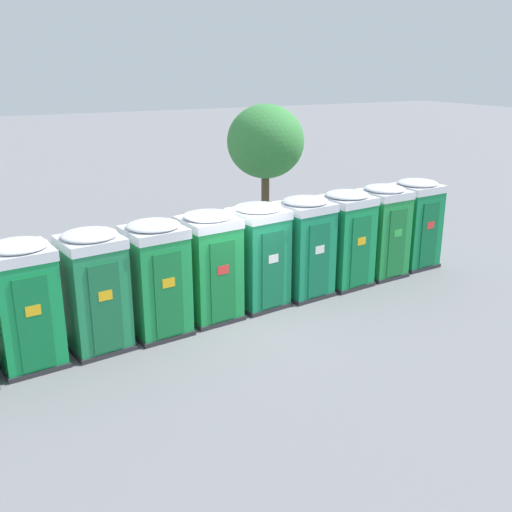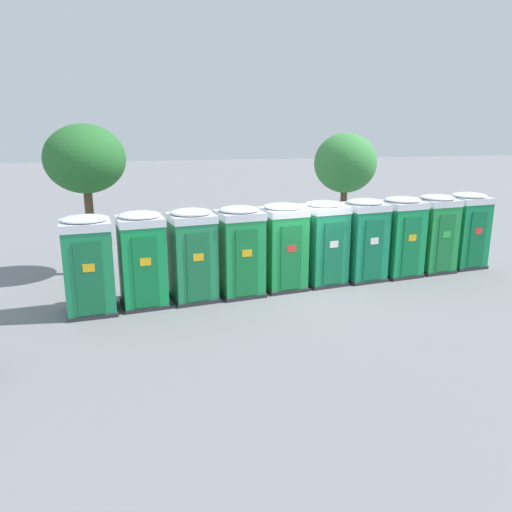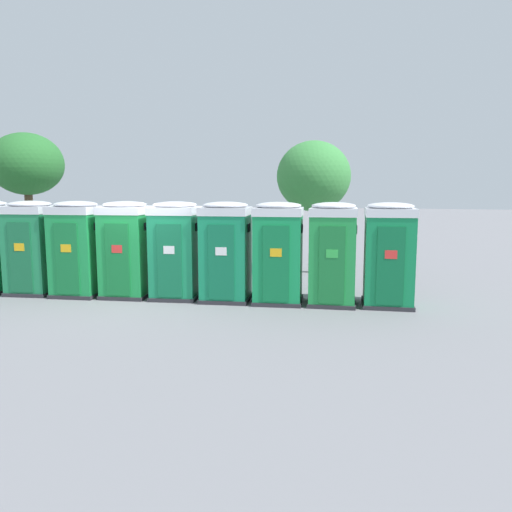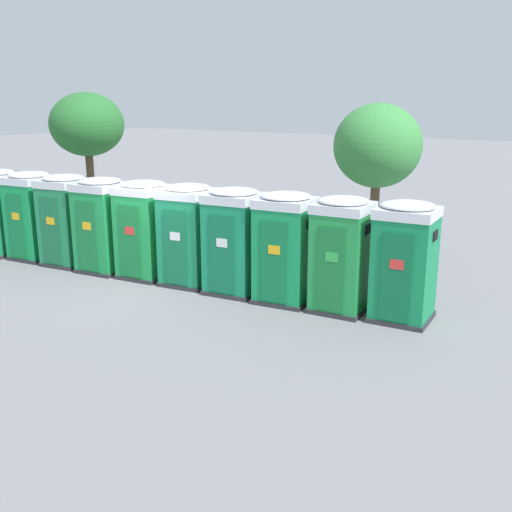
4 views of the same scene
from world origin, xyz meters
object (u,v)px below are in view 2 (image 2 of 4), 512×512
(portapotty_0, at_px, (88,264))
(portapotty_3, at_px, (240,251))
(portapotty_5, at_px, (324,242))
(portapotty_6, at_px, (363,239))
(portapotty_2, at_px, (192,255))
(portapotty_4, at_px, (283,246))
(portapotty_7, at_px, (400,236))
(street_tree_0, at_px, (85,160))
(portapotty_9, at_px, (465,230))
(street_tree_1, at_px, (345,164))
(portapotty_1, at_px, (142,259))
(portapotty_8, at_px, (434,233))

(portapotty_0, bearing_deg, portapotty_3, 6.85)
(portapotty_0, bearing_deg, portapotty_5, 7.53)
(portapotty_6, bearing_deg, portapotty_2, -173.40)
(portapotty_4, bearing_deg, portapotty_7, 5.78)
(portapotty_2, bearing_deg, portapotty_3, 4.91)
(portapotty_2, distance_m, street_tree_0, 4.99)
(portapotty_0, height_order, portapotty_9, same)
(portapotty_3, height_order, street_tree_0, street_tree_0)
(street_tree_1, bearing_deg, street_tree_0, -167.77)
(portapotty_1, bearing_deg, portapotty_7, 6.24)
(portapotty_3, xyz_separation_m, street_tree_0, (-4.19, 3.23, 2.38))
(portapotty_1, bearing_deg, portapotty_9, 6.74)
(portapotty_5, xyz_separation_m, portapotty_7, (2.70, 0.23, -0.00))
(portapotty_0, xyz_separation_m, portapotty_6, (8.05, 0.99, 0.00))
(street_tree_1, bearing_deg, portapotty_2, -141.41)
(portapotty_5, bearing_deg, portapotty_0, -172.47)
(street_tree_1, bearing_deg, portapotty_7, -91.22)
(portapotty_7, bearing_deg, portapotty_1, -173.76)
(portapotty_1, bearing_deg, portapotty_2, 5.60)
(portapotty_1, bearing_deg, portapotty_4, 6.70)
(portapotty_4, bearing_deg, street_tree_1, 50.96)
(portapotty_2, bearing_deg, street_tree_0, 130.35)
(portapotty_6, bearing_deg, street_tree_0, 161.65)
(street_tree_0, bearing_deg, portapotty_0, -87.49)
(portapotty_7, height_order, portapotty_9, same)
(portapotty_3, relative_size, portapotty_9, 1.00)
(portapotty_0, distance_m, portapotty_3, 4.06)
(portapotty_7, xyz_separation_m, portapotty_9, (2.68, 0.39, 0.00))
(portapotty_1, relative_size, portapotty_2, 1.00)
(portapotty_5, bearing_deg, portapotty_6, 4.41)
(portapotty_3, distance_m, portapotty_5, 2.71)
(portapotty_3, xyz_separation_m, portapotty_5, (2.68, 0.40, 0.00))
(portapotty_4, bearing_deg, portapotty_3, -170.42)
(portapotty_2, height_order, portapotty_9, same)
(street_tree_1, bearing_deg, portapotty_9, -59.09)
(portapotty_6, bearing_deg, portapotty_7, 5.44)
(portapotty_1, height_order, street_tree_1, street_tree_1)
(portapotty_8, relative_size, street_tree_1, 0.57)
(portapotty_5, relative_size, portapotty_6, 1.00)
(portapotty_1, xyz_separation_m, portapotty_8, (9.41, 1.05, 0.00))
(portapotty_6, distance_m, street_tree_1, 5.40)
(portapotty_8, xyz_separation_m, portapotty_9, (1.34, 0.22, -0.00))
(street_tree_0, bearing_deg, portapotty_6, -18.35)
(portapotty_2, bearing_deg, portapotty_9, 6.90)
(street_tree_0, bearing_deg, portapotty_3, -37.63)
(portapotty_0, distance_m, portapotty_7, 9.47)
(portapotty_7, xyz_separation_m, street_tree_0, (-9.56, 2.60, 2.38))
(portapotty_0, relative_size, portapotty_4, 1.00)
(portapotty_0, relative_size, portapotty_8, 1.00)
(street_tree_1, bearing_deg, portapotty_5, -119.59)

